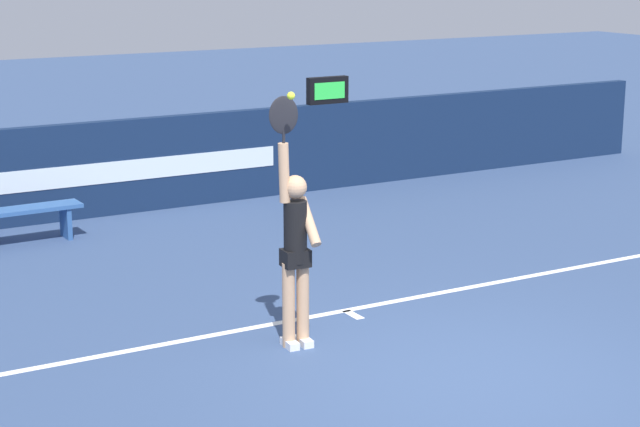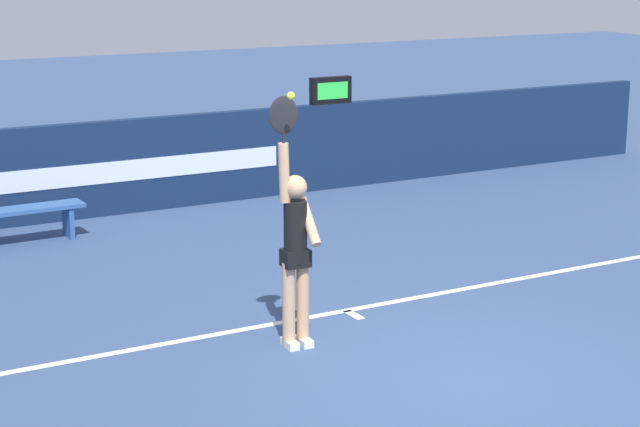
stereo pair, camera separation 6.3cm
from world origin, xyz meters
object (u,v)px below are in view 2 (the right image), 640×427
speed_display (331,90)px  courtside_bench_near (21,216)px  tennis_ball (291,96)px  tennis_player (295,245)px

speed_display → courtside_bench_near: (-4.98, -0.95, -1.16)m
speed_display → tennis_ball: 7.19m
speed_display → tennis_ball: bearing=-122.5°
speed_display → tennis_ball: tennis_ball is taller
tennis_player → courtside_bench_near: size_ratio=1.49×
speed_display → tennis_player: size_ratio=0.29×
tennis_ball → courtside_bench_near: size_ratio=0.04×
tennis_player → tennis_ball: size_ratio=33.59×
speed_display → tennis_player: tennis_player is taller
tennis_ball → courtside_bench_near: bearing=102.7°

